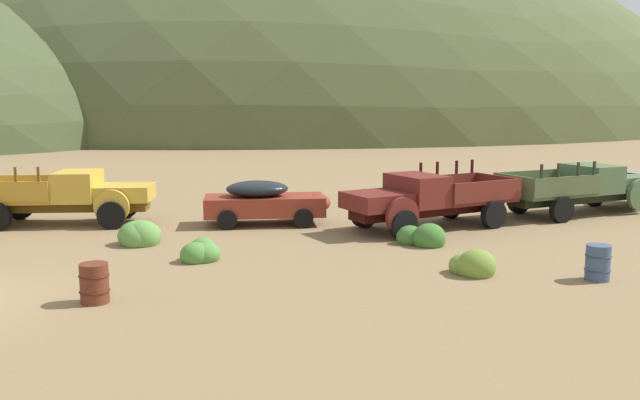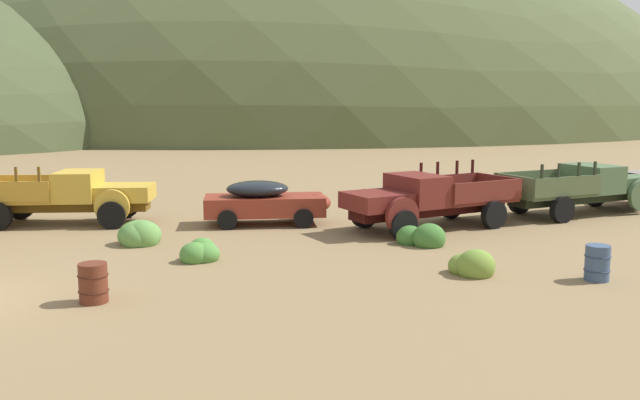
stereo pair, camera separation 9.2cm
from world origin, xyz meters
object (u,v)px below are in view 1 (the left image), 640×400
(truck_oxblood, at_px, (419,200))
(oil_drum_by_truck, at_px, (94,283))
(car_rust_red, at_px, (268,202))
(truck_faded_yellow, at_px, (75,196))
(oil_drum_spare, at_px, (598,263))
(truck_weathered_green, at_px, (587,187))

(truck_oxblood, xyz_separation_m, oil_drum_by_truck, (-9.93, -6.51, -0.56))
(car_rust_red, relative_size, truck_oxblood, 0.69)
(car_rust_red, bearing_deg, truck_faded_yellow, 172.76)
(truck_faded_yellow, height_order, truck_oxblood, same)
(truck_oxblood, distance_m, oil_drum_spare, 7.44)
(truck_oxblood, distance_m, oil_drum_by_truck, 11.88)
(truck_faded_yellow, bearing_deg, truck_oxblood, -8.30)
(truck_weathered_green, bearing_deg, oil_drum_by_truck, -168.12)
(truck_oxblood, bearing_deg, oil_drum_by_truck, 15.93)
(car_rust_red, xyz_separation_m, oil_drum_spare, (7.02, -9.10, -0.37))
(truck_weathered_green, bearing_deg, truck_oxblood, 179.70)
(truck_weathered_green, relative_size, oil_drum_by_truck, 7.74)
(oil_drum_spare, xyz_separation_m, oil_drum_by_truck, (-12.01, 0.62, -0.00))
(truck_oxblood, height_order, oil_drum_spare, truck_oxblood)
(oil_drum_by_truck, bearing_deg, oil_drum_spare, -2.95)
(truck_oxblood, xyz_separation_m, truck_weathered_green, (7.55, 1.76, 0.01))
(car_rust_red, height_order, oil_drum_by_truck, car_rust_red)
(truck_faded_yellow, bearing_deg, car_rust_red, -4.24)
(truck_weathered_green, bearing_deg, truck_faded_yellow, 161.52)
(truck_oxblood, xyz_separation_m, oil_drum_spare, (2.08, -7.13, -0.56))
(truck_faded_yellow, distance_m, oil_drum_by_truck, 10.13)
(car_rust_red, bearing_deg, oil_drum_spare, -47.13)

